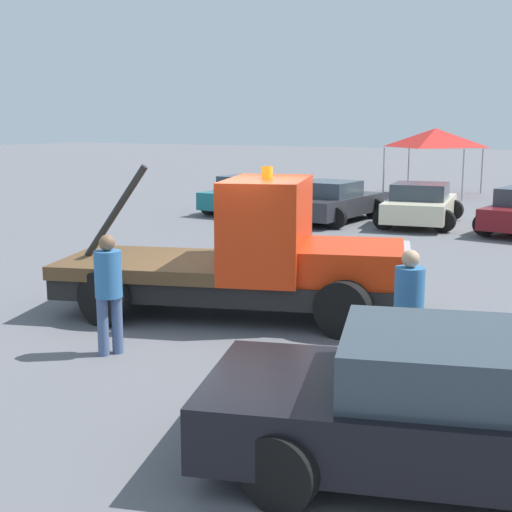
# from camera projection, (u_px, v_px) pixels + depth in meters

# --- Properties ---
(ground_plane) EXTENTS (160.00, 160.00, 0.00)m
(ground_plane) POSITION_uv_depth(u_px,v_px,m) (230.00, 314.00, 12.08)
(ground_plane) COLOR slate
(tow_truck) EXTENTS (6.14, 3.83, 2.51)m
(tow_truck) POSITION_uv_depth(u_px,v_px,m) (251.00, 259.00, 11.83)
(tow_truck) COLOR black
(tow_truck) RESTS_ON ground
(foreground_car) EXTENTS (5.62, 3.51, 1.34)m
(foreground_car) POSITION_uv_depth(u_px,v_px,m) (488.00, 410.00, 6.40)
(foreground_car) COLOR black
(foreground_car) RESTS_ON ground
(person_near_truck) EXTENTS (0.37, 0.37, 1.67)m
(person_near_truck) POSITION_uv_depth(u_px,v_px,m) (409.00, 306.00, 8.79)
(person_near_truck) COLOR #38383D
(person_near_truck) RESTS_ON ground
(person_at_hood) EXTENTS (0.38, 0.38, 1.69)m
(person_at_hood) POSITION_uv_depth(u_px,v_px,m) (109.00, 286.00, 9.81)
(person_at_hood) COLOR #475B84
(person_at_hood) RESTS_ON ground
(parked_car_teal) EXTENTS (2.62, 4.39, 1.34)m
(parked_car_teal) POSITION_uv_depth(u_px,v_px,m) (253.00, 194.00, 25.73)
(parked_car_teal) COLOR #196670
(parked_car_teal) RESTS_ON ground
(parked_car_charcoal) EXTENTS (2.66, 4.40, 1.34)m
(parked_car_charcoal) POSITION_uv_depth(u_px,v_px,m) (330.00, 202.00, 23.31)
(parked_car_charcoal) COLOR #2D2D33
(parked_car_charcoal) RESTS_ON ground
(parked_car_cream) EXTENTS (2.90, 4.51, 1.34)m
(parked_car_cream) POSITION_uv_depth(u_px,v_px,m) (420.00, 205.00, 22.55)
(parked_car_cream) COLOR beige
(parked_car_cream) RESTS_ON ground
(canopy_tent_red) EXTENTS (3.52, 3.52, 2.97)m
(canopy_tent_red) POSITION_uv_depth(u_px,v_px,m) (435.00, 138.00, 31.62)
(canopy_tent_red) COLOR #9E9EA3
(canopy_tent_red) RESTS_ON ground
(traffic_cone) EXTENTS (0.40, 0.40, 0.55)m
(traffic_cone) POSITION_uv_depth(u_px,v_px,m) (342.00, 254.00, 16.20)
(traffic_cone) COLOR black
(traffic_cone) RESTS_ON ground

